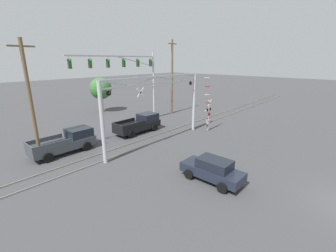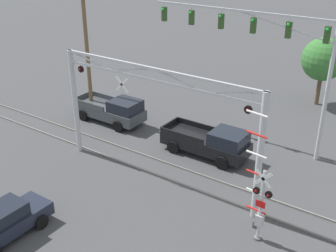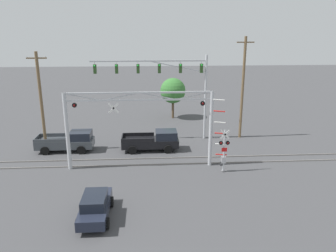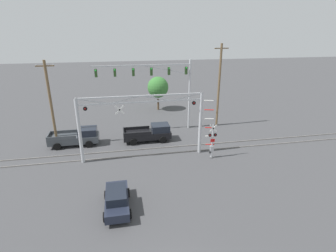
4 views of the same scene
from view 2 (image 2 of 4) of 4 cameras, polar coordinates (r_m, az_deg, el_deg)
rail_track_near at (r=24.06m, az=-1.31°, el=-6.72°), size 80.00×0.08×0.10m
rail_track_far at (r=25.06m, az=0.62°, el=-5.29°), size 80.00×0.08×0.10m
crossing_gantry at (r=21.96m, az=-1.87°, el=2.03°), size 12.23×0.32×6.49m
crossing_signal_mast at (r=19.03m, az=12.31°, el=-10.05°), size 1.50×0.35×6.14m
traffic_signal_span at (r=25.88m, az=14.19°, el=10.28°), size 11.89×0.39×8.90m
pickup_truck_lead at (r=25.81m, az=5.74°, el=-2.15°), size 5.46×2.24×1.94m
pickup_truck_following at (r=30.43m, az=-7.51°, el=2.16°), size 5.38×2.24×1.94m
sedan_waiting at (r=20.74m, az=-21.33°, el=-12.02°), size 1.92×4.25×1.61m
utility_pole_left at (r=30.72m, az=-10.90°, el=9.89°), size 1.80×0.28×9.46m
background_tree_beyond_span at (r=34.66m, az=20.30°, el=8.45°), size 3.32×3.32×5.34m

